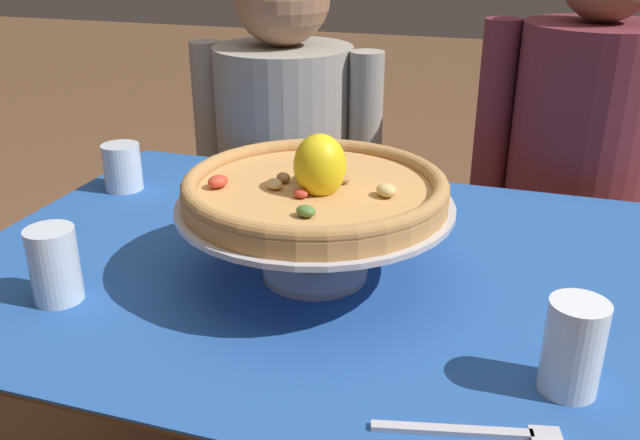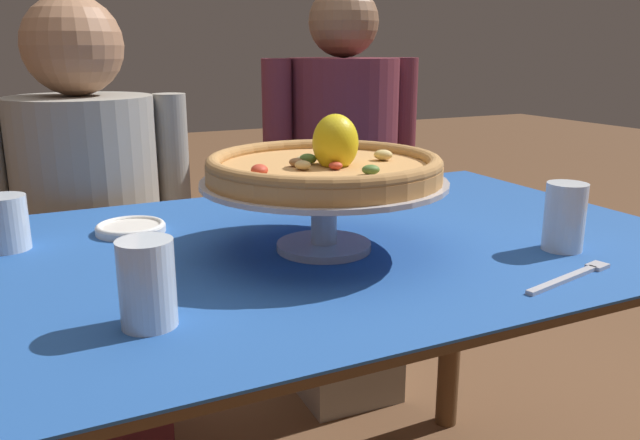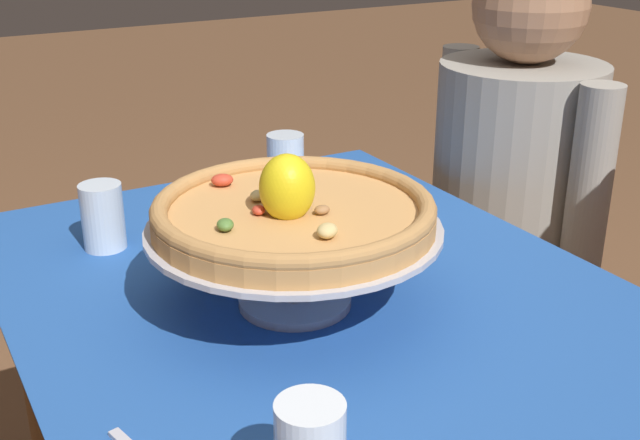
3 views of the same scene
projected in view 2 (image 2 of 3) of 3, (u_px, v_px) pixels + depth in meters
The scene contains 10 objects.
dining_table at pixel (336, 296), 1.14m from camera, with size 1.22×0.83×0.71m.
pizza_stand at pixel (324, 196), 1.02m from camera, with size 0.40×0.40×0.12m.
pizza at pixel (325, 166), 1.01m from camera, with size 0.38×0.38×0.11m.
water_glass_front_right at pixel (564, 220), 1.04m from camera, with size 0.07×0.07×0.11m.
water_glass_back_left at pixel (5, 227), 1.04m from camera, with size 0.07×0.07×0.09m.
water_glass_front_left at pixel (148, 289), 0.75m from camera, with size 0.07×0.07×0.11m.
side_plate at pixel (131, 228), 1.14m from camera, with size 0.12×0.12×0.02m.
dinner_fork at pixel (573, 276), 0.92m from camera, with size 0.19×0.06×0.01m.
diner_left at pixel (93, 249), 1.55m from camera, with size 0.49×0.35×1.15m.
diner_right at pixel (342, 214), 1.84m from camera, with size 0.47×0.33×1.20m.
Camera 2 is at (-0.49, -0.94, 1.03)m, focal length 35.45 mm.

